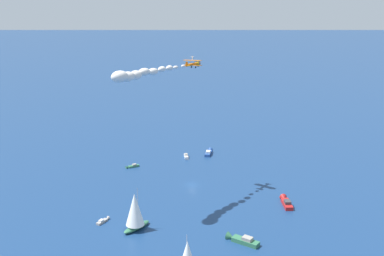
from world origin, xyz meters
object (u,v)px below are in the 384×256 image
Objects in this scene: motorboat_near_centre at (186,157)px; motorboat_trailing at (286,202)px; motorboat_far_stbd at (209,152)px; motorboat_mid_cluster at (132,166)px; motorboat_far_port at (104,221)px; biplane_lead at (193,64)px; wingwalker_lead at (192,57)px; sailboat_inshore at (135,211)px; motorboat_ahead at (241,240)px.

motorboat_trailing reaches higher than motorboat_near_centre.
motorboat_far_stbd is at bearing 105.48° from motorboat_near_centre.
motorboat_far_stbd reaches higher than motorboat_mid_cluster.
biplane_lead reaches higher than motorboat_far_port.
motorboat_far_port is at bearing -15.54° from motorboat_mid_cluster.
motorboat_far_stbd is (-55.59, 47.11, 0.28)m from motorboat_far_port.
motorboat_near_centre is at bearing -156.69° from motorboat_trailing.
wingwalker_lead reaches higher than motorboat_near_centre.
sailboat_inshore is 53.16m from motorboat_mid_cluster.
wingwalker_lead reaches higher than motorboat_far_stbd.
sailboat_inshore is (7.01, 9.02, 5.45)m from motorboat_far_port.
biplane_lead is (29.61, -3.79, 43.47)m from motorboat_near_centre.
biplane_lead is at bearing -23.94° from motorboat_far_stbd.
biplane_lead is at bearing 33.06° from wingwalker_lead.
motorboat_far_stbd is 56.06m from biplane_lead.
motorboat_near_centre is 1.10× the size of motorboat_mid_cluster.
motorboat_trailing is 57.42m from wingwalker_lead.
wingwalker_lead reaches higher than motorboat_ahead.
motorboat_mid_cluster is (-45.77, -46.41, -0.31)m from motorboat_trailing.
motorboat_far_port is 0.35× the size of sailboat_inshore.
motorboat_near_centre is 57.34m from motorboat_trailing.
motorboat_ahead reaches higher than motorboat_far_stbd.
motorboat_far_port is 72.87m from motorboat_far_stbd.
wingwalker_lead is at bearing -131.09° from motorboat_trailing.
motorboat_trailing is 6.38× the size of wingwalker_lead.
motorboat_mid_cluster is at bearing -73.81° from motorboat_near_centre.
motorboat_mid_cluster reaches higher than motorboat_far_port.
wingwalker_lead is (-23.11, 32.60, 45.71)m from motorboat_far_port.
motorboat_near_centre is 0.72× the size of motorboat_far_stbd.
motorboat_mid_cluster is 0.85× the size of biplane_lead.
motorboat_far_stbd is 35.77m from motorboat_mid_cluster.
motorboat_mid_cluster is at bearing -159.96° from motorboat_ahead.
wingwalker_lead reaches higher than motorboat_mid_cluster.
motorboat_far_port is 59.13m from motorboat_trailing.
biplane_lead is 2.15m from wingwalker_lead.
motorboat_far_stbd is at bearing 148.68° from sailboat_inshore.
motorboat_far_stbd is at bearing -167.81° from motorboat_trailing.
wingwalker_lead is (-30.12, 23.58, 40.26)m from sailboat_inshore.
motorboat_trailing is (0.03, 59.13, 0.35)m from motorboat_far_port.
motorboat_near_centre is 52.74m from biplane_lead.
wingwalker_lead is at bearing 141.95° from sailboat_inshore.
motorboat_far_stbd is (-2.95, 10.67, 0.19)m from motorboat_near_centre.
motorboat_far_port is 0.79× the size of motorboat_mid_cluster.
motorboat_trailing is at bearing 97.93° from sailboat_inshore.
motorboat_far_stbd is 57.70m from wingwalker_lead.
motorboat_near_centre is 73.31m from motorboat_ahead.
sailboat_inshore is 1.31× the size of motorboat_trailing.
motorboat_far_stbd is 56.90m from motorboat_trailing.
motorboat_trailing is at bearing 132.94° from motorboat_ahead.
motorboat_ahead is 5.72× the size of wingwalker_lead.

